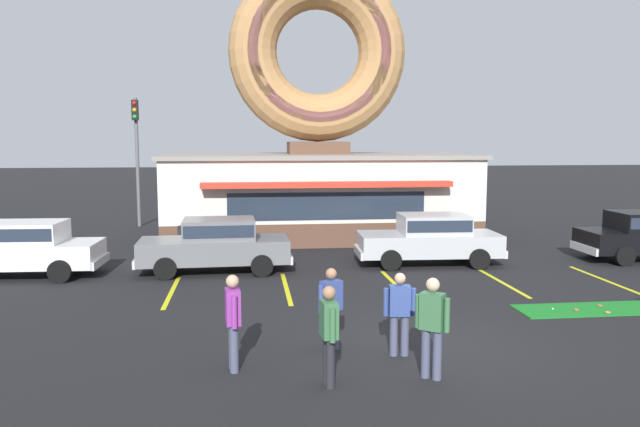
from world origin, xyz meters
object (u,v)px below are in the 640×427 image
Objects in this scene: golf_ball at (553,309)px; car_silver at (430,237)px; trash_bin at (186,239)px; car_grey at (216,243)px; pedestrian_leather_jacket_man at (329,331)px; pedestrian_beanie_man at (233,318)px; traffic_light_pole at (137,145)px; car_white at (23,247)px; pedestrian_clipboard_woman at (331,305)px; pedestrian_hooded_kid at (432,323)px; pedestrian_blue_sweater_man at (400,310)px.

car_silver is (-1.25, 5.63, 0.82)m from golf_ball.
golf_ball is at bearing -42.80° from trash_bin.
pedestrian_leather_jacket_man reaches higher than car_grey.
traffic_light_pole is at bearing 104.03° from pedestrian_beanie_man.
car_grey is (-6.69, -0.34, 0.00)m from car_silver.
car_white is 10.85m from pedestrian_clipboard_woman.
pedestrian_beanie_man is at bearing 150.96° from pedestrian_leather_jacket_man.
car_silver is at bearing 73.44° from pedestrian_hooded_kid.
pedestrian_clipboard_woman is at bearing 160.69° from pedestrian_blue_sweater_man.
golf_ball is 0.01× the size of traffic_light_pole.
golf_ball is 0.03× the size of pedestrian_beanie_man.
car_silver is 6.70m from car_grey.
pedestrian_blue_sweater_man reaches higher than trash_bin.
car_white is 12.03m from pedestrian_blue_sweater_man.
pedestrian_beanie_man is at bearing -158.24° from golf_ball.
car_grey is 11.45m from traffic_light_pole.
car_grey is 9.77m from pedestrian_hooded_kid.
trash_bin reaches higher than golf_ball.
pedestrian_blue_sweater_man reaches higher than golf_ball.
car_grey is at bearing 0.22° from car_white.
golf_ball is at bearing -77.51° from car_silver.
car_white is at bearing 130.55° from pedestrian_leather_jacket_man.
traffic_light_pole is at bearing 112.25° from pedestrian_hooded_kid.
car_grey reaches higher than pedestrian_blue_sweater_man.
pedestrian_blue_sweater_man is at bearing -19.31° from pedestrian_clipboard_woman.
trash_bin is at bearing 113.93° from pedestrian_blue_sweater_man.
pedestrian_hooded_kid is (-4.01, -3.65, 0.90)m from golf_ball.
pedestrian_hooded_kid is at bearing -47.07° from pedestrian_clipboard_woman.
pedestrian_clipboard_woman is 0.27× the size of traffic_light_pole.
car_white is at bearing 136.64° from pedestrian_hooded_kid.
pedestrian_blue_sweater_man is at bearing -64.76° from car_grey.
car_silver is 9.68m from pedestrian_hooded_kid.
pedestrian_blue_sweater_man is 11.99m from trash_bin.
car_silver is 1.00× the size of car_grey.
car_grey is 2.70× the size of pedestrian_hooded_kid.
pedestrian_leather_jacket_man reaches higher than pedestrian_blue_sweater_man.
traffic_light_pole is (-4.63, 18.55, 2.78)m from pedestrian_beanie_man.
traffic_light_pole is at bearing 109.95° from pedestrian_clipboard_woman.
pedestrian_beanie_man is at bearing -75.97° from traffic_light_pole.
pedestrian_beanie_man is (-3.26, 0.75, -0.02)m from pedestrian_hooded_kid.
pedestrian_hooded_kid reaches higher than trash_bin.
car_grey is 2.81× the size of pedestrian_leather_jacket_man.
golf_ball is 0.01× the size of car_grey.
pedestrian_blue_sweater_man is (3.67, -7.79, -0.02)m from car_grey.
pedestrian_clipboard_woman is at bearing 132.93° from pedestrian_hooded_kid.
car_silver is 1.00× the size of car_white.
pedestrian_leather_jacket_man is (2.21, -9.04, 0.04)m from car_grey.
pedestrian_beanie_man is at bearing -155.48° from pedestrian_clipboard_woman.
pedestrian_leather_jacket_man reaches higher than car_white.
car_grey is at bearing 108.52° from pedestrian_clipboard_woman.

